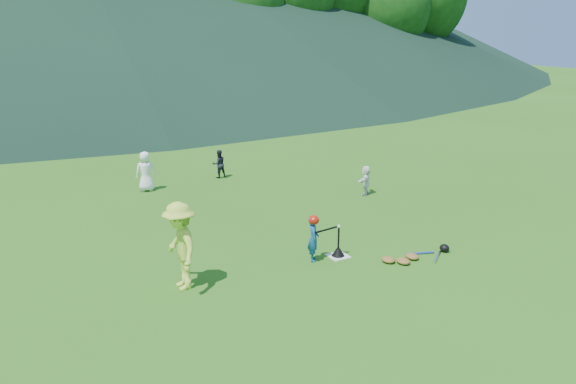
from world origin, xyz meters
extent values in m
plane|color=#2B5B14|center=(0.00, 0.00, 0.00)|extent=(120.00, 120.00, 0.00)
cube|color=silver|center=(0.00, 0.00, 0.01)|extent=(0.45, 0.45, 0.02)
sphere|color=white|center=(0.00, 0.00, 0.74)|extent=(0.08, 0.08, 0.08)
imported|color=navy|center=(-0.62, 0.08, 0.52)|extent=(0.38, 0.45, 1.05)
imported|color=#BADB40|center=(-3.67, 0.11, 0.90)|extent=(0.67, 1.17, 1.81)
imported|color=white|center=(-2.56, 7.46, 0.64)|extent=(0.70, 0.52, 1.29)
imported|color=black|center=(0.10, 7.91, 0.49)|extent=(0.48, 0.38, 0.99)
imported|color=white|center=(3.45, 3.82, 0.47)|extent=(0.86, 0.74, 0.93)
cone|color=black|center=(0.00, 0.00, 0.11)|extent=(0.30, 0.30, 0.18)
cylinder|color=black|center=(0.00, 0.00, 0.45)|extent=(0.04, 0.04, 0.50)
ellipsoid|color=#AD170B|center=(-0.62, 0.08, 0.97)|extent=(0.24, 0.26, 0.22)
cylinder|color=black|center=(-0.32, 0.03, 0.70)|extent=(0.62, 0.11, 0.07)
ellipsoid|color=olive|center=(1.07, -1.02, 0.06)|extent=(0.28, 0.34, 0.13)
ellipsoid|color=olive|center=(1.42, -0.90, 0.06)|extent=(0.28, 0.34, 0.13)
ellipsoid|color=olive|center=(0.82, -0.80, 0.06)|extent=(0.28, 0.34, 0.13)
cylinder|color=silver|center=(1.97, -1.12, 0.03)|extent=(0.60, 0.49, 0.06)
cylinder|color=#263FA5|center=(1.77, -0.77, 0.03)|extent=(0.66, 0.26, 0.05)
ellipsoid|color=black|center=(2.37, -0.92, 0.09)|extent=(0.22, 0.24, 0.19)
cube|color=gray|center=(0.00, 28.00, 0.60)|extent=(70.00, 0.03, 1.20)
cube|color=yellow|center=(0.00, 28.00, 1.24)|extent=(70.00, 0.08, 0.08)
cylinder|color=gray|center=(0.00, 28.00, 0.60)|extent=(0.07, 0.07, 1.30)
cylinder|color=gray|center=(35.00, 28.00, 0.60)|extent=(0.07, 0.07, 1.30)
cylinder|color=#382314|center=(-3.20, 32.00, 1.61)|extent=(0.56, 0.56, 3.22)
ellipsoid|color=#164711|center=(-3.20, 32.00, 6.72)|extent=(6.99, 6.99, 8.04)
cylinder|color=#382314|center=(1.60, 33.50, 1.91)|extent=(0.56, 0.56, 3.81)
cylinder|color=#382314|center=(6.40, 35.00, 2.20)|extent=(0.56, 0.56, 4.41)
cylinder|color=#382314|center=(11.20, 32.00, 1.63)|extent=(0.56, 0.56, 3.25)
ellipsoid|color=#164711|center=(11.20, 32.00, 6.79)|extent=(7.07, 7.07, 8.13)
cylinder|color=#382314|center=(16.00, 33.50, 1.92)|extent=(0.56, 0.56, 3.85)
cylinder|color=#382314|center=(20.80, 35.00, 2.22)|extent=(0.56, 0.56, 4.44)
cylinder|color=#382314|center=(25.60, 32.00, 1.64)|extent=(0.56, 0.56, 3.29)
ellipsoid|color=#164711|center=(25.60, 32.00, 6.86)|extent=(7.14, 7.14, 8.22)
cylinder|color=#382314|center=(30.40, 33.50, 1.94)|extent=(0.56, 0.56, 3.88)
camera|label=1|loc=(-6.59, -10.10, 5.10)|focal=35.00mm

